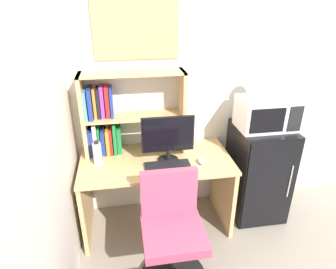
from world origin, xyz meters
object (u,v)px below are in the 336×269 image
computer_mouse (201,161)px  water_bottle (97,154)px  hutch_bookshelf (117,116)px  microwave (267,113)px  monitor (168,137)px  mini_fridge (258,171)px  wall_corkboard (136,29)px  keyboard (168,166)px  desk_chair (172,237)px  desk_fan (270,81)px

computer_mouse → water_bottle: size_ratio=0.46×
hutch_bookshelf → microwave: bearing=-7.0°
hutch_bookshelf → water_bottle: bearing=-130.4°
monitor → mini_fridge: bearing=5.6°
microwave → wall_corkboard: bearing=166.7°
microwave → keyboard: bearing=-168.1°
monitor → wall_corkboard: (-0.20, 0.35, 0.82)m
water_bottle → microwave: (1.50, 0.05, 0.25)m
hutch_bookshelf → microwave: hutch_bookshelf is taller
desk_chair → wall_corkboard: wall_corkboard is taller
desk_fan → desk_chair: size_ratio=0.30×
mini_fridge → desk_chair: mini_fridge is taller
microwave → wall_corkboard: 1.33m
hutch_bookshelf → computer_mouse: size_ratio=8.96×
desk_chair → hutch_bookshelf: bearing=114.0°
computer_mouse → microwave: (0.63, 0.18, 0.33)m
water_bottle → keyboard: bearing=-14.2°
monitor → mini_fridge: (0.90, 0.09, -0.49)m
water_bottle → desk_chair: (0.53, -0.58, -0.44)m
keyboard → microwave: size_ratio=0.75×
water_bottle → desk_chair: size_ratio=0.25×
desk_chair → microwave: bearing=33.4°
keyboard → monitor: bearing=79.4°
keyboard → desk_chair: bearing=-95.1°
microwave → mini_fridge: bearing=-90.4°
hutch_bookshelf → desk_fan: bearing=-7.4°
monitor → desk_fan: (0.88, 0.09, 0.42)m
hutch_bookshelf → mini_fridge: bearing=-7.1°
microwave → desk_fan: 0.30m
hutch_bookshelf → desk_chair: bearing=-66.0°
desk_chair → water_bottle: bearing=132.4°
keyboard → mini_fridge: bearing=11.7°
monitor → hutch_bookshelf: bearing=148.5°
keyboard → desk_chair: (-0.04, -0.44, -0.35)m
desk_fan → monitor: bearing=-174.4°
water_bottle → wall_corkboard: wall_corkboard is taller
water_bottle → mini_fridge: 1.54m
monitor → wall_corkboard: wall_corkboard is taller
hutch_bookshelf → monitor: size_ratio=1.99×
water_bottle → desk_fan: desk_fan is taller
desk_fan → mini_fridge: bearing=6.5°
mini_fridge → desk_fan: 0.90m
water_bottle → microwave: microwave is taller
monitor → mini_fridge: 1.03m
microwave → desk_fan: size_ratio=1.88×
hutch_bookshelf → mini_fridge: 1.46m
keyboard → microwave: 1.00m
keyboard → desk_chair: desk_chair is taller
water_bottle → wall_corkboard: (0.39, 0.31, 0.94)m
desk_fan → hutch_bookshelf: bearing=172.6°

